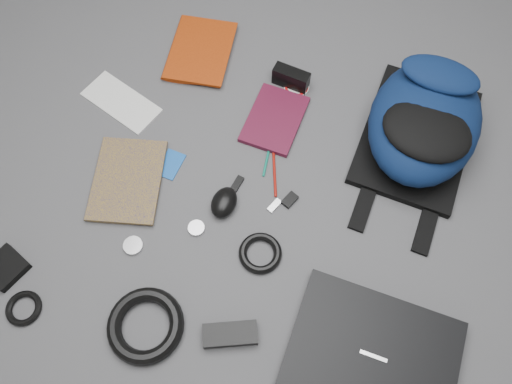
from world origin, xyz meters
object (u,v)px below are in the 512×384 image
(comic_book, at_px, (94,178))
(dvd_case, at_px, (275,119))
(textbook_red, at_px, (171,47))
(compact_camera, at_px, (291,78))
(laptop, at_px, (372,357))
(power_brick, at_px, (230,334))
(pouch, at_px, (6,268))
(backpack, at_px, (425,121))
(mouse, at_px, (224,202))

(comic_book, distance_m, dvd_case, 0.55)
(textbook_red, relative_size, compact_camera, 2.31)
(laptop, height_order, power_brick, laptop)
(dvd_case, height_order, pouch, pouch)
(backpack, bearing_deg, mouse, -136.77)
(dvd_case, xyz_separation_m, power_brick, (0.10, -0.63, 0.01))
(compact_camera, xyz_separation_m, power_brick, (0.10, -0.78, -0.01))
(textbook_red, distance_m, pouch, 0.82)
(comic_book, distance_m, pouch, 0.33)
(dvd_case, xyz_separation_m, compact_camera, (0.00, 0.14, 0.02))
(comic_book, height_order, mouse, mouse)
(comic_book, xyz_separation_m, power_brick, (0.52, -0.27, 0.01))
(backpack, distance_m, mouse, 0.60)
(backpack, distance_m, power_brick, 0.78)
(mouse, xyz_separation_m, power_brick, (0.14, -0.32, -0.01))
(compact_camera, bearing_deg, power_brick, -77.42)
(comic_book, bearing_deg, laptop, -28.91)
(laptop, bearing_deg, mouse, 152.30)
(backpack, bearing_deg, pouch, -138.58)
(dvd_case, bearing_deg, compact_camera, 90.22)
(mouse, relative_size, power_brick, 0.71)
(dvd_case, distance_m, compact_camera, 0.15)
(backpack, distance_m, dvd_case, 0.43)
(power_brick, bearing_deg, backpack, 42.26)
(dvd_case, bearing_deg, textbook_red, 161.67)
(compact_camera, bearing_deg, comic_book, -124.34)
(laptop, distance_m, mouse, 0.54)
(compact_camera, height_order, pouch, compact_camera)
(comic_book, height_order, compact_camera, compact_camera)
(comic_book, bearing_deg, dvd_case, 25.52)
(textbook_red, distance_m, mouse, 0.58)
(textbook_red, relative_size, comic_book, 0.99)
(power_brick, relative_size, pouch, 1.44)
(backpack, xyz_separation_m, compact_camera, (-0.41, 0.06, -0.07))
(pouch, bearing_deg, backpack, 39.28)
(backpack, height_order, compact_camera, backpack)
(backpack, xyz_separation_m, textbook_red, (-0.81, 0.06, -0.08))
(comic_book, relative_size, pouch, 2.82)
(comic_book, relative_size, power_brick, 1.96)
(backpack, height_order, comic_book, backpack)
(textbook_red, bearing_deg, power_brick, -66.24)
(backpack, distance_m, textbook_red, 0.82)
(mouse, bearing_deg, pouch, -141.29)
(textbook_red, distance_m, dvd_case, 0.43)
(textbook_red, bearing_deg, dvd_case, -28.87)
(comic_book, bearing_deg, backpack, 12.77)
(comic_book, relative_size, mouse, 2.76)
(laptop, bearing_deg, comic_book, 166.72)
(comic_book, bearing_deg, compact_camera, 34.92)
(comic_book, height_order, pouch, pouch)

